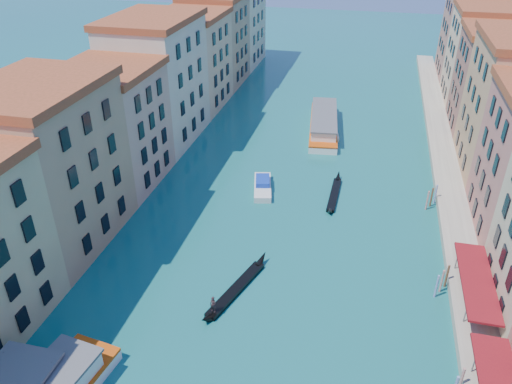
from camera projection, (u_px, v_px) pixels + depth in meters
left_bank_palazzos at (142, 97)px, 79.00m from camera, size 12.80×128.40×21.00m
quay at (448, 182)px, 74.20m from camera, size 4.00×140.00×1.00m
mooring_poles_right at (451, 364)px, 44.01m from camera, size 1.44×54.24×3.20m
vaporetto_far at (324, 123)px, 91.53m from camera, size 7.11×21.55×3.15m
gondola_fore at (236, 288)px, 53.90m from camera, size 4.87×12.85×2.63m
gondola_far at (334, 193)px, 71.54m from camera, size 1.27×12.05×1.71m
motorboat_mid at (263, 186)px, 72.89m from camera, size 4.08×8.04×1.59m
motorboat_far at (331, 131)px, 90.23m from camera, size 3.49×7.28×1.45m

